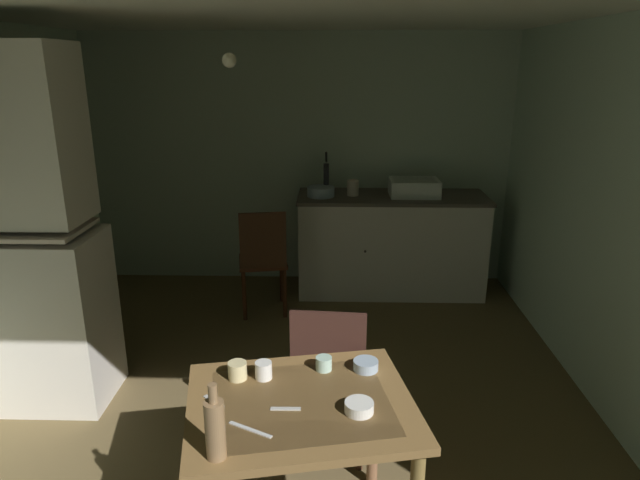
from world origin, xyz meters
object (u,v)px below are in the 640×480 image
at_px(sink_basin, 414,187).
at_px(dining_table, 301,424).
at_px(mixing_bowl_counter, 321,192).
at_px(hand_pump, 326,176).
at_px(glass_bottle, 215,428).
at_px(chair_far_side, 330,378).
at_px(chair_by_counter, 263,259).
at_px(teacup_cream, 324,363).
at_px(hutch_cabinet, 22,246).
at_px(serving_bowl_wide, 359,407).

bearing_deg(sink_basin, dining_table, -105.98).
bearing_deg(sink_basin, mixing_bowl_counter, -176.61).
distance_m(hand_pump, glass_bottle, 3.41).
relative_size(chair_far_side, glass_bottle, 3.12).
relative_size(chair_by_counter, glass_bottle, 3.17).
bearing_deg(glass_bottle, teacup_cream, 58.46).
bearing_deg(chair_by_counter, dining_table, -79.21).
bearing_deg(glass_bottle, chair_by_counter, 93.79).
height_order(sink_basin, teacup_cream, sink_basin).
relative_size(hand_pump, glass_bottle, 1.32).
relative_size(hutch_cabinet, glass_bottle, 7.46).
xyz_separation_m(serving_bowl_wide, teacup_cream, (-0.15, 0.32, 0.01)).
bearing_deg(chair_by_counter, teacup_cream, -75.72).
relative_size(chair_far_side, serving_bowl_wide, 7.77).
xyz_separation_m(chair_far_side, teacup_cream, (-0.03, -0.35, 0.29)).
relative_size(mixing_bowl_counter, dining_table, 0.23).
bearing_deg(teacup_cream, chair_far_side, 85.94).
bearing_deg(chair_by_counter, mixing_bowl_counter, 46.83).
relative_size(sink_basin, chair_far_side, 0.48).
distance_m(hand_pump, chair_by_counter, 0.99).
relative_size(serving_bowl_wide, glass_bottle, 0.40).
xyz_separation_m(hand_pump, dining_table, (-0.06, -3.03, -0.46)).
bearing_deg(teacup_cream, dining_table, -109.63).
bearing_deg(teacup_cream, hutch_cabinet, 154.20).
bearing_deg(serving_bowl_wide, hand_pump, 93.34).
height_order(hand_pump, dining_table, hand_pump).
bearing_deg(chair_far_side, hutch_cabinet, 163.99).
xyz_separation_m(dining_table, chair_by_counter, (-0.46, 2.43, -0.13)).
bearing_deg(teacup_cream, chair_by_counter, 104.28).
xyz_separation_m(serving_bowl_wide, glass_bottle, (-0.52, -0.28, 0.10)).
bearing_deg(chair_by_counter, sink_basin, 22.87).
distance_m(hutch_cabinet, hand_pump, 2.61).
distance_m(hand_pump, chair_far_side, 2.50).
relative_size(dining_table, serving_bowl_wide, 8.96).
height_order(hutch_cabinet, dining_table, hutch_cabinet).
relative_size(hutch_cabinet, dining_table, 2.08).
xyz_separation_m(hand_pump, glass_bottle, (-0.34, -3.38, -0.23)).
xyz_separation_m(mixing_bowl_counter, serving_bowl_wide, (0.23, -3.01, -0.20)).
xyz_separation_m(hand_pump, mixing_bowl_counter, (-0.05, -0.10, -0.13)).
bearing_deg(dining_table, serving_bowl_wide, -15.62).
height_order(sink_basin, chair_by_counter, sink_basin).
bearing_deg(dining_table, sink_basin, 74.02).
height_order(dining_table, chair_by_counter, chair_by_counter).
height_order(serving_bowl_wide, glass_bottle, glass_bottle).
distance_m(dining_table, serving_bowl_wide, 0.28).
bearing_deg(glass_bottle, chair_far_side, 67.53).
distance_m(hutch_cabinet, mixing_bowl_counter, 2.51).
relative_size(sink_basin, dining_table, 0.42).
distance_m(chair_far_side, teacup_cream, 0.46).
relative_size(sink_basin, teacup_cream, 5.93).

